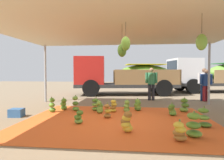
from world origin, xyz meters
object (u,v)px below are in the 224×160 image
(banana_bunch_6, at_px, (184,106))
(crate_1, at_px, (17,113))
(worker_0, at_px, (204,82))
(worker_2, at_px, (151,81))
(banana_bunch_14, at_px, (107,111))
(banana_bunch_13, at_px, (113,106))
(banana_bunch_9, at_px, (52,106))
(banana_bunch_15, at_px, (180,132))
(banana_bunch_7, at_px, (79,117))
(banana_bunch_8, at_px, (172,110))
(banana_bunch_4, at_px, (194,126))
(cargo_truck_far, at_px, (214,75))
(banana_bunch_0, at_px, (127,122))
(banana_bunch_5, at_px, (127,107))
(banana_bunch_10, at_px, (64,104))
(banana_bunch_12, at_px, (138,105))
(banana_bunch_11, at_px, (96,105))
(banana_bunch_3, at_px, (76,104))
(banana_bunch_1, at_px, (204,118))
(cargo_truck_main, at_px, (123,75))
(banana_bunch_2, at_px, (100,107))
(worker_1, at_px, (206,83))

(banana_bunch_6, xyz_separation_m, crate_1, (-5.60, -1.34, -0.10))
(worker_0, distance_m, worker_2, 2.63)
(banana_bunch_14, bearing_deg, banana_bunch_13, 84.26)
(banana_bunch_9, relative_size, banana_bunch_15, 1.23)
(banana_bunch_7, relative_size, banana_bunch_8, 0.97)
(banana_bunch_4, relative_size, banana_bunch_9, 1.05)
(banana_bunch_15, xyz_separation_m, cargo_truck_far, (4.92, 10.71, 1.07))
(banana_bunch_0, height_order, banana_bunch_5, banana_bunch_0)
(banana_bunch_9, bearing_deg, banana_bunch_15, -33.06)
(banana_bunch_10, xyz_separation_m, banana_bunch_12, (2.80, 0.14, -0.00))
(banana_bunch_11, distance_m, banana_bunch_12, 1.57)
(banana_bunch_4, bearing_deg, banana_bunch_3, 143.48)
(banana_bunch_11, bearing_deg, banana_bunch_12, 6.46)
(worker_0, bearing_deg, banana_bunch_11, -147.77)
(banana_bunch_4, relative_size, banana_bunch_5, 1.22)
(banana_bunch_1, bearing_deg, banana_bunch_9, 163.91)
(crate_1, bearing_deg, cargo_truck_main, 64.84)
(banana_bunch_9, distance_m, banana_bunch_15, 4.59)
(banana_bunch_2, height_order, cargo_truck_far, cargo_truck_far)
(banana_bunch_7, height_order, banana_bunch_13, banana_bunch_13)
(banana_bunch_1, height_order, banana_bunch_13, banana_bunch_1)
(banana_bunch_11, relative_size, worker_0, 0.31)
(banana_bunch_6, distance_m, worker_1, 3.35)
(banana_bunch_2, height_order, banana_bunch_14, banana_bunch_14)
(banana_bunch_0, bearing_deg, cargo_truck_far, 59.38)
(worker_0, bearing_deg, banana_bunch_3, -150.35)
(banana_bunch_15, bearing_deg, banana_bunch_5, 113.21)
(banana_bunch_2, distance_m, worker_0, 5.94)
(banana_bunch_12, distance_m, banana_bunch_14, 1.60)
(banana_bunch_3, xyz_separation_m, banana_bunch_14, (1.32, -0.97, -0.05))
(banana_bunch_6, bearing_deg, banana_bunch_12, 178.50)
(banana_bunch_6, distance_m, banana_bunch_13, 2.57)
(banana_bunch_7, xyz_separation_m, banana_bunch_9, (-1.38, 1.41, 0.06))
(worker_2, bearing_deg, banana_bunch_13, -117.49)
(banana_bunch_4, relative_size, worker_1, 0.37)
(banana_bunch_4, height_order, banana_bunch_9, banana_bunch_4)
(banana_bunch_4, bearing_deg, banana_bunch_2, 137.79)
(banana_bunch_10, bearing_deg, banana_bunch_8, -8.35)
(banana_bunch_1, xyz_separation_m, banana_bunch_3, (-3.97, 1.69, 0.03))
(worker_1, bearing_deg, banana_bunch_10, -155.20)
(banana_bunch_12, bearing_deg, banana_bunch_3, -172.78)
(banana_bunch_0, bearing_deg, worker_1, 54.96)
(worker_1, bearing_deg, banana_bunch_15, -114.21)
(banana_bunch_5, xyz_separation_m, banana_bunch_11, (-1.16, 0.18, 0.00))
(banana_bunch_3, distance_m, banana_bunch_4, 4.29)
(banana_bunch_5, height_order, banana_bunch_12, banana_bunch_5)
(banana_bunch_11, distance_m, crate_1, 2.66)
(banana_bunch_1, relative_size, banana_bunch_11, 1.09)
(banana_bunch_15, xyz_separation_m, crate_1, (-4.72, 1.74, -0.07))
(banana_bunch_0, xyz_separation_m, banana_bunch_12, (0.33, 2.62, -0.03))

